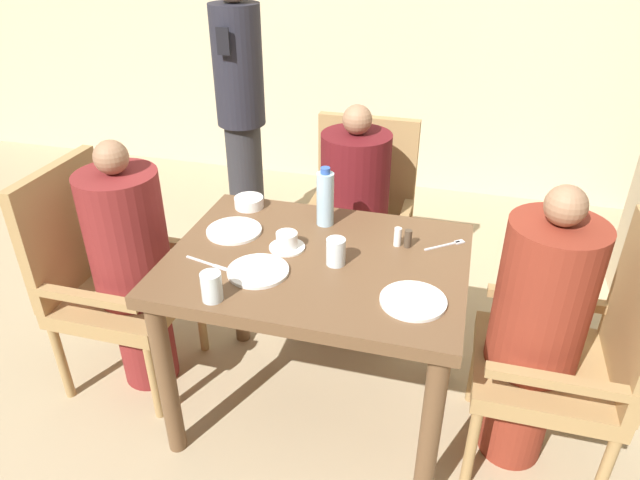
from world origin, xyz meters
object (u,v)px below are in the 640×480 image
at_px(plate_main_left, 234,231).
at_px(chair_left_side, 104,273).
at_px(standing_host, 241,104).
at_px(water_bottle, 325,198).
at_px(diner_in_left_chair, 133,267).
at_px(teacup_with_saucer, 287,242).
at_px(diner_in_right_chair, 536,331).
at_px(bowl_small, 249,202).
at_px(diner_in_far_chair, 354,219).
at_px(chair_right_side, 577,351).
at_px(plate_dessert_center, 413,301).
at_px(plate_main_right, 258,271).
at_px(chair_far_side, 360,215).
at_px(glass_tall_mid, 336,252).
at_px(glass_tall_near, 212,287).

bearing_deg(plate_main_left, chair_left_side, -170.56).
relative_size(standing_host, plate_main_left, 7.58).
xyz_separation_m(chair_left_side, water_bottle, (0.91, 0.26, 0.35)).
distance_m(diner_in_left_chair, teacup_with_saucer, 0.70).
bearing_deg(diner_in_right_chair, bowl_small, 165.00).
xyz_separation_m(diner_in_far_chair, chair_right_side, (0.94, -0.66, -0.06)).
bearing_deg(plate_main_left, plate_dessert_center, -20.77).
bearing_deg(plate_dessert_center, plate_main_right, 176.50).
bearing_deg(chair_far_side, glass_tall_mid, -84.76).
relative_size(diner_in_left_chair, plate_main_left, 5.20).
bearing_deg(standing_host, diner_in_far_chair, -38.19).
relative_size(bowl_small, glass_tall_near, 1.24).
relative_size(chair_right_side, teacup_with_saucer, 7.35).
xyz_separation_m(water_bottle, glass_tall_near, (-0.22, -0.60, -0.06)).
relative_size(chair_right_side, glass_tall_near, 9.97).
xyz_separation_m(diner_in_left_chair, teacup_with_saucer, (0.67, 0.03, 0.21)).
xyz_separation_m(chair_far_side, water_bottle, (-0.04, -0.55, 0.35)).
xyz_separation_m(plate_main_left, water_bottle, (0.33, 0.16, 0.11)).
bearing_deg(chair_right_side, chair_far_side, 139.46).
bearing_deg(water_bottle, glass_tall_near, -110.22).
bearing_deg(plate_main_left, chair_far_side, 62.69).
relative_size(chair_left_side, diner_in_left_chair, 0.88).
height_order(chair_left_side, diner_in_right_chair, diner_in_right_chair).
bearing_deg(bowl_small, chair_left_side, -150.16).
relative_size(chair_left_side, chair_far_side, 1.00).
bearing_deg(diner_in_far_chair, diner_in_right_chair, -39.63).
relative_size(chair_far_side, plate_main_left, 4.57).
distance_m(chair_far_side, bowl_small, 0.68).
bearing_deg(chair_far_side, diner_in_far_chair, -90.00).
distance_m(chair_right_side, diner_in_right_chair, 0.16).
bearing_deg(teacup_with_saucer, diner_in_far_chair, 78.60).
bearing_deg(water_bottle, plate_dessert_center, -47.05).
bearing_deg(glass_tall_mid, standing_host, 124.07).
relative_size(standing_host, water_bottle, 6.75).
bearing_deg(plate_main_left, standing_host, 110.68).
height_order(water_bottle, glass_tall_near, water_bottle).
relative_size(chair_far_side, glass_tall_near, 9.97).
xyz_separation_m(diner_in_left_chair, glass_tall_mid, (0.87, -0.02, 0.23)).
relative_size(diner_in_far_chair, bowl_small, 9.19).
distance_m(standing_host, plate_dessert_center, 1.92).
height_order(teacup_with_saucer, glass_tall_mid, glass_tall_mid).
xyz_separation_m(diner_in_right_chair, plate_dessert_center, (-0.42, -0.19, 0.18)).
xyz_separation_m(plate_main_left, plate_main_right, (0.19, -0.25, 0.00)).
height_order(bowl_small, water_bottle, water_bottle).
bearing_deg(plate_main_right, glass_tall_mid, 27.08).
distance_m(plate_main_right, bowl_small, 0.52).
distance_m(plate_dessert_center, teacup_with_saucer, 0.55).
xyz_separation_m(chair_left_side, diner_in_right_chair, (1.74, 0.00, 0.06)).
relative_size(plate_main_left, teacup_with_saucer, 1.61).
xyz_separation_m(chair_far_side, diner_in_right_chair, (0.80, -0.81, 0.06)).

